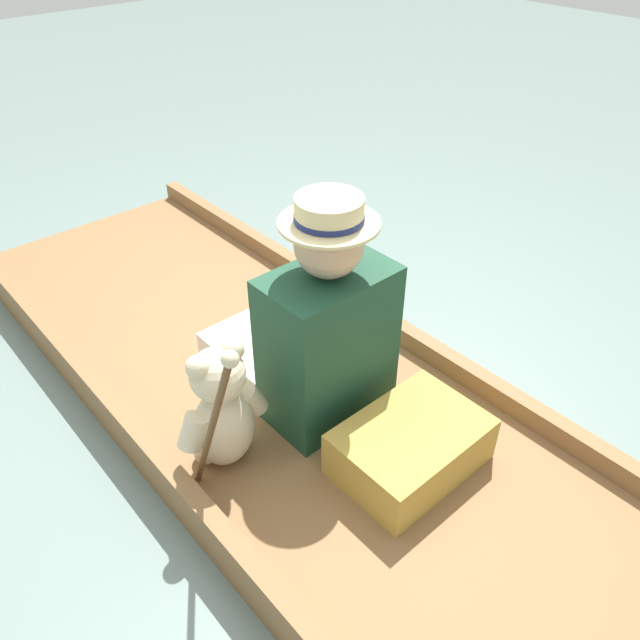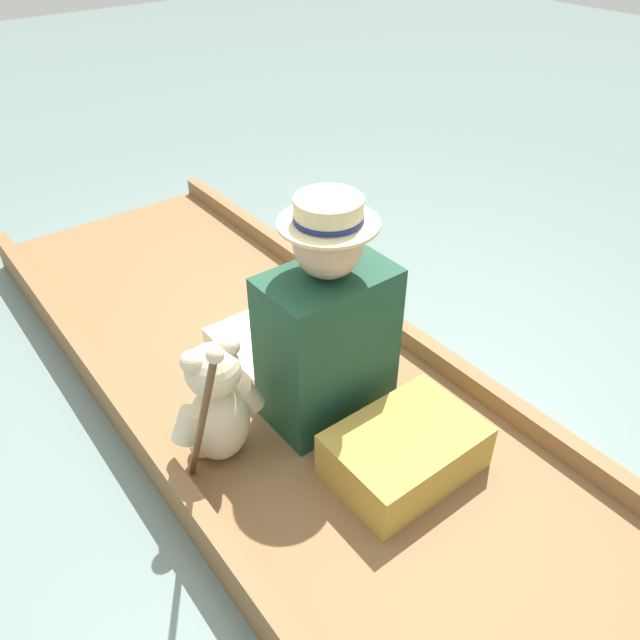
% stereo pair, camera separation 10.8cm
% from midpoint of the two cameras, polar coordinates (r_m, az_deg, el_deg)
% --- Properties ---
extents(ground_plane, '(16.00, 16.00, 0.00)m').
position_cam_midpoint_polar(ground_plane, '(2.44, -2.30, -7.45)').
color(ground_plane, slate).
extents(punt_boat, '(1.14, 3.37, 0.18)m').
position_cam_midpoint_polar(punt_boat, '(2.40, -2.33, -6.46)').
color(punt_boat, brown).
rests_on(punt_boat, ground_plane).
extents(seat_cushion, '(0.47, 0.33, 0.17)m').
position_cam_midpoint_polar(seat_cushion, '(2.04, 9.30, -11.77)').
color(seat_cushion, '#B7933D').
rests_on(seat_cushion, punt_boat).
extents(seated_person, '(0.42, 0.70, 0.82)m').
position_cam_midpoint_polar(seated_person, '(2.10, 1.09, -1.11)').
color(seated_person, white).
rests_on(seated_person, punt_boat).
extents(teddy_bear, '(0.33, 0.19, 0.47)m').
position_cam_midpoint_polar(teddy_bear, '(1.98, -7.85, -7.76)').
color(teddy_bear, beige).
rests_on(teddy_bear, punt_boat).
extents(wine_glass, '(0.07, 0.07, 0.08)m').
position_cam_midpoint_polar(wine_glass, '(2.60, 4.20, 0.29)').
color(wine_glass, silver).
rests_on(wine_glass, punt_boat).
extents(walking_cane, '(0.04, 0.31, 0.70)m').
position_cam_midpoint_polar(walking_cane, '(1.69, -8.72, -8.20)').
color(walking_cane, brown).
rests_on(walking_cane, punt_boat).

